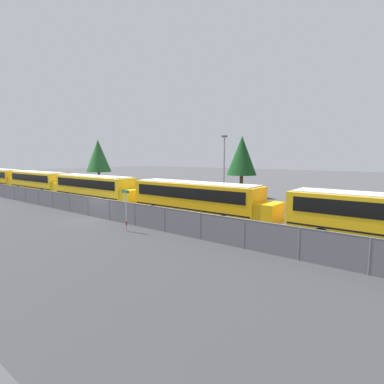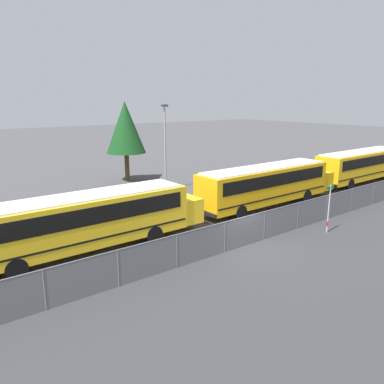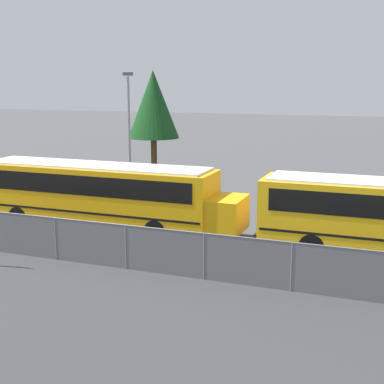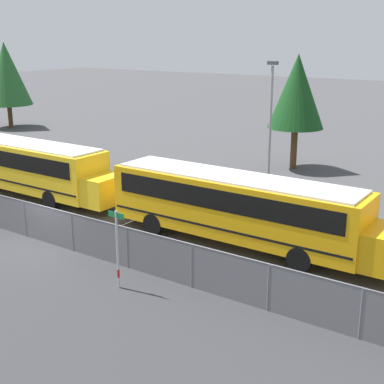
# 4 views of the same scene
# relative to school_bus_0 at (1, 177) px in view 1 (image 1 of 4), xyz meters

# --- Properties ---
(ground_plane) EXTENTS (200.00, 200.00, 0.00)m
(ground_plane) POSITION_rel_school_bus_0_xyz_m (33.73, -4.72, -1.81)
(ground_plane) COLOR #424244
(road_strip) EXTENTS (127.46, 12.00, 0.01)m
(road_strip) POSITION_rel_school_bus_0_xyz_m (33.73, -10.72, -1.81)
(road_strip) COLOR #333335
(road_strip) RESTS_ON ground_plane
(fence) EXTENTS (93.53, 0.07, 1.69)m
(fence) POSITION_rel_school_bus_0_xyz_m (33.73, -4.72, -0.95)
(fence) COLOR #9EA0A5
(fence) RESTS_ON ground_plane
(school_bus_0) EXTENTS (12.93, 2.45, 3.04)m
(school_bus_0) POSITION_rel_school_bus_0_xyz_m (0.00, 0.00, 0.00)
(school_bus_0) COLOR yellow
(school_bus_0) RESTS_ON ground_plane
(school_bus_1) EXTENTS (12.93, 2.45, 3.04)m
(school_bus_1) POSITION_rel_school_bus_0_xyz_m (13.22, -0.02, 0.00)
(school_bus_1) COLOR yellow
(school_bus_1) RESTS_ON ground_plane
(school_bus_2) EXTENTS (12.93, 2.45, 3.04)m
(school_bus_2) POSITION_rel_school_bus_0_xyz_m (26.76, -0.28, 0.00)
(school_bus_2) COLOR yellow
(school_bus_2) RESTS_ON ground_plane
(school_bus_3) EXTENTS (12.93, 2.45, 3.04)m
(school_bus_3) POSITION_rel_school_bus_0_xyz_m (40.61, -0.18, 0.00)
(school_bus_3) COLOR #EDA80F
(school_bus_3) RESTS_ON ground_plane
(street_sign) EXTENTS (0.70, 0.09, 2.90)m
(street_sign) POSITION_rel_school_bus_0_xyz_m (39.12, -6.21, -0.28)
(street_sign) COLOR #B7B7BC
(street_sign) RESTS_ON ground_plane
(light_pole) EXTENTS (0.60, 0.24, 7.35)m
(light_pole) POSITION_rel_school_bus_0_xyz_m (37.53, 8.74, 2.24)
(light_pole) COLOR gray
(light_pole) RESTS_ON ground_plane
(tree_0) EXTENTS (4.62, 4.62, 8.23)m
(tree_0) POSITION_rel_school_bus_0_xyz_m (6.33, 14.32, 3.40)
(tree_0) COLOR #51381E
(tree_0) RESTS_ON ground_plane
(tree_1) EXTENTS (3.73, 3.73, 7.63)m
(tree_1) POSITION_rel_school_bus_0_xyz_m (36.68, 14.21, 3.36)
(tree_1) COLOR #51381E
(tree_1) RESTS_ON ground_plane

